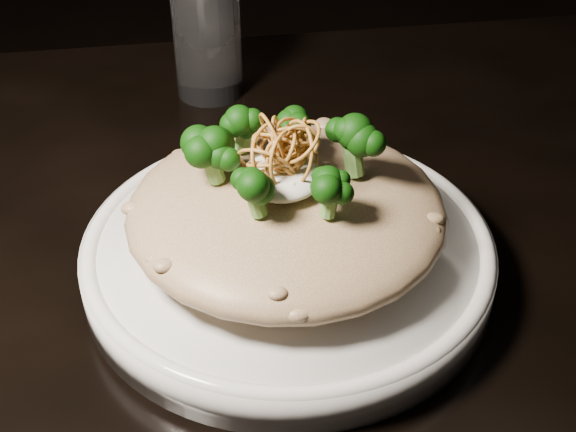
{
  "coord_description": "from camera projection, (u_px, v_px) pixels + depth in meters",
  "views": [
    {
      "loc": [
        -0.01,
        -0.5,
        1.16
      ],
      "look_at": [
        0.06,
        -0.03,
        0.81
      ],
      "focal_mm": 50.0,
      "sensor_mm": 36.0,
      "label": 1
    }
  ],
  "objects": [
    {
      "name": "shallots",
      "position": [
        281.0,
        134.0,
        0.55
      ],
      "size": [
        0.07,
        0.07,
        0.04
      ],
      "primitive_type": null,
      "color": "#93571F",
      "rests_on": "cheese"
    },
    {
      "name": "drinking_glass",
      "position": [
        207.0,
        39.0,
        0.82
      ],
      "size": [
        0.07,
        0.07,
        0.12
      ],
      "primitive_type": "cylinder",
      "rotation": [
        0.0,
        0.0,
        -0.08
      ],
      "color": "white",
      "rests_on": "table"
    },
    {
      "name": "plate",
      "position": [
        288.0,
        256.0,
        0.61
      ],
      "size": [
        0.31,
        0.31,
        0.03
      ],
      "primitive_type": "cylinder",
      "color": "white",
      "rests_on": "table"
    },
    {
      "name": "risotto",
      "position": [
        286.0,
        210.0,
        0.59
      ],
      "size": [
        0.24,
        0.24,
        0.05
      ],
      "primitive_type": "ellipsoid",
      "color": "brown",
      "rests_on": "plate"
    },
    {
      "name": "cheese",
      "position": [
        281.0,
        177.0,
        0.57
      ],
      "size": [
        0.06,
        0.06,
        0.02
      ],
      "primitive_type": "ellipsoid",
      "color": "white",
      "rests_on": "risotto"
    },
    {
      "name": "table",
      "position": [
        208.0,
        327.0,
        0.69
      ],
      "size": [
        1.1,
        0.8,
        0.75
      ],
      "color": "black",
      "rests_on": "ground"
    },
    {
      "name": "broccoli",
      "position": [
        282.0,
        154.0,
        0.56
      ],
      "size": [
        0.14,
        0.14,
        0.05
      ],
      "primitive_type": null,
      "color": "black",
      "rests_on": "risotto"
    }
  ]
}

